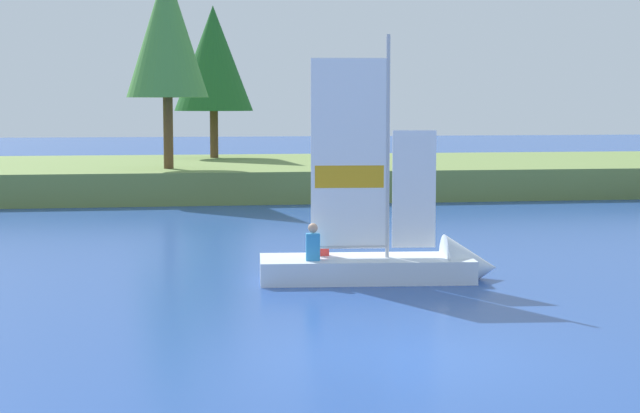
{
  "coord_description": "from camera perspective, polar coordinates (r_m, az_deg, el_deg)",
  "views": [
    {
      "loc": [
        -3.43,
        -14.54,
        3.68
      ],
      "look_at": [
        0.42,
        10.15,
        1.2
      ],
      "focal_mm": 58.91,
      "sensor_mm": 36.0,
      "label": 1
    }
  ],
  "objects": [
    {
      "name": "shore_bank",
      "position": [
        44.38,
        -4.4,
        1.66
      ],
      "size": [
        80.0,
        13.3,
        1.19
      ],
      "primitive_type": "cube",
      "color": "olive",
      "rests_on": "ground"
    },
    {
      "name": "sailboat",
      "position": [
        21.93,
        4.62,
        -3.05
      ],
      "size": [
        5.06,
        1.96,
        5.53
      ],
      "rotation": [
        0.0,
        0.0,
        -0.09
      ],
      "color": "silver",
      "rests_on": "ground"
    },
    {
      "name": "shoreline_tree_midleft",
      "position": [
        40.24,
        -8.32,
        9.34
      ],
      "size": [
        3.08,
        3.08,
        7.6
      ],
      "color": "brown",
      "rests_on": "shore_bank"
    },
    {
      "name": "ground_plane",
      "position": [
        15.38,
        4.33,
        -8.18
      ],
      "size": [
        200.0,
        200.0,
        0.0
      ],
      "primitive_type": "plane",
      "color": "#234793"
    },
    {
      "name": "shoreline_tree_centre",
      "position": [
        47.86,
        -5.82,
        8.0
      ],
      "size": [
        3.55,
        3.55,
        6.84
      ],
      "color": "brown",
      "rests_on": "shore_bank"
    }
  ]
}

